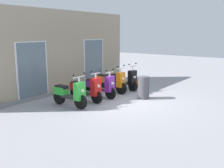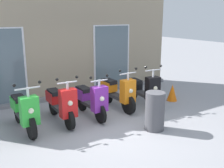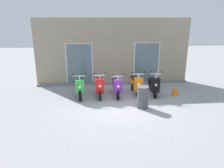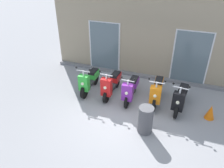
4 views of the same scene
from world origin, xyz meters
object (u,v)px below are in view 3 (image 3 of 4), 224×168
object	(u,v)px
scooter_green	(80,87)
scooter_orange	(136,84)
scooter_black	(153,85)
trash_bin	(143,97)
scooter_purple	(117,86)
scooter_red	(100,86)
traffic_cone	(175,90)

from	to	relation	value
scooter_green	scooter_orange	distance (m)	2.65
scooter_black	trash_bin	xyz separation A→B (m)	(-0.90, -1.56, -0.02)
trash_bin	scooter_purple	bearing A→B (deg)	120.43
scooter_purple	scooter_red	bearing A→B (deg)	174.51
scooter_green	scooter_orange	world-z (taller)	scooter_green
traffic_cone	scooter_red	bearing A→B (deg)	176.54
scooter_purple	scooter_orange	world-z (taller)	scooter_orange
scooter_orange	traffic_cone	distance (m)	1.91
scooter_black	traffic_cone	bearing A→B (deg)	-10.82
scooter_purple	scooter_green	bearing A→B (deg)	178.50
traffic_cone	scooter_purple	bearing A→B (deg)	177.11
traffic_cone	scooter_black	bearing A→B (deg)	169.18
scooter_red	trash_bin	distance (m)	2.31
scooter_orange	traffic_cone	xyz separation A→B (m)	(1.87, -0.29, -0.24)
scooter_green	traffic_cone	world-z (taller)	scooter_green
scooter_green	traffic_cone	size ratio (longest dim) A/B	3.07
scooter_purple	scooter_black	bearing A→B (deg)	1.73
scooter_red	traffic_cone	world-z (taller)	scooter_red
scooter_orange	scooter_black	distance (m)	0.85
scooter_green	scooter_purple	distance (m)	1.71
scooter_green	scooter_red	bearing A→B (deg)	2.01
scooter_purple	scooter_orange	distance (m)	0.95
scooter_orange	scooter_black	size ratio (longest dim) A/B	1.00
scooter_green	scooter_black	world-z (taller)	scooter_black
scooter_red	scooter_black	world-z (taller)	scooter_black
scooter_black	scooter_purple	bearing A→B (deg)	-178.27
trash_bin	scooter_black	bearing A→B (deg)	60.09
scooter_purple	trash_bin	xyz separation A→B (m)	(0.89, -1.51, -0.04)
trash_bin	scooter_green	bearing A→B (deg)	149.12
trash_bin	scooter_red	bearing A→B (deg)	136.74
scooter_green	scooter_orange	size ratio (longest dim) A/B	0.99
scooter_green	scooter_red	size ratio (longest dim) A/B	0.98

